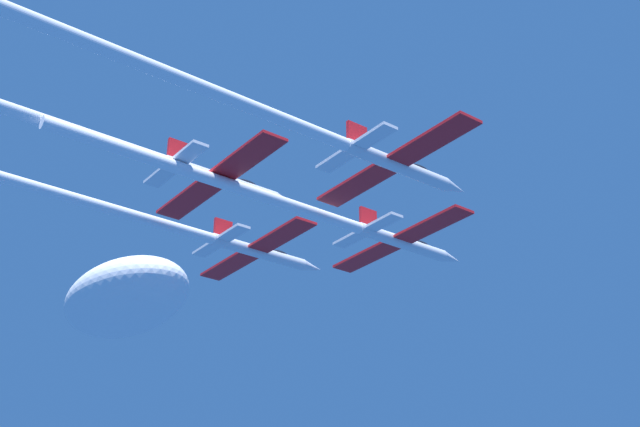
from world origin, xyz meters
name	(u,v)px	position (x,y,z in m)	size (l,w,h in m)	color
jet_lead	(316,214)	(0.34, -11.35, -0.44)	(17.66, 43.68, 2.93)	white
jet_left_wing	(168,225)	(-10.79, -20.45, -0.04)	(17.66, 43.21, 2.93)	white
jet_right_wing	(262,111)	(10.47, -24.01, 0.26)	(17.66, 50.53, 2.93)	white
jet_slot	(88,135)	(-0.53, -32.86, 0.25)	(17.66, 47.53, 2.93)	white
cloud_wispy	(125,299)	(-44.48, -9.36, 5.13)	(24.70, 13.59, 8.65)	white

